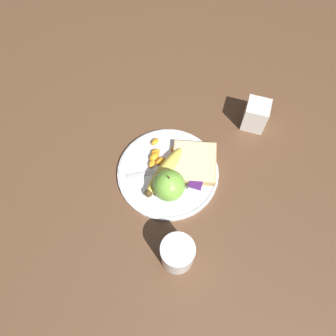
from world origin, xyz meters
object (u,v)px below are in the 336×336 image
at_px(plate, 168,172).
at_px(bread_slice, 194,163).
at_px(fork, 164,170).
at_px(condiment_caddy, 256,115).
at_px(juice_glass, 177,254).
at_px(jam_packet, 196,183).
at_px(apple, 169,185).
at_px(banana, 164,172).

height_order(plate, bread_slice, bread_slice).
relative_size(fork, condiment_caddy, 1.85).
distance_m(juice_glass, fork, 0.23).
distance_m(fork, condiment_caddy, 0.31).
height_order(juice_glass, jam_packet, juice_glass).
distance_m(juice_glass, bread_slice, 0.25).
relative_size(juice_glass, apple, 0.96).
bearing_deg(condiment_caddy, plate, -39.77).
height_order(juice_glass, fork, juice_glass).
bearing_deg(jam_packet, plate, -101.46).
height_order(juice_glass, banana, juice_glass).
distance_m(juice_glass, jam_packet, 0.20).
distance_m(apple, fork, 0.07).
height_order(bread_slice, jam_packet, same).
distance_m(banana, fork, 0.02).
xyz_separation_m(juice_glass, jam_packet, (-0.19, -0.01, -0.02)).
xyz_separation_m(apple, fork, (-0.06, -0.03, -0.04)).
xyz_separation_m(plate, juice_glass, (0.21, 0.09, 0.03)).
bearing_deg(apple, fork, -151.21).
bearing_deg(fork, plate, -20.71).
bearing_deg(bread_slice, apple, -23.02).
bearing_deg(apple, banana, -149.00).
bearing_deg(banana, apple, 31.00).
bearing_deg(banana, condiment_caddy, 140.90).
height_order(plate, banana, banana).
bearing_deg(fork, juice_glass, -93.34).
distance_m(juice_glass, condiment_caddy, 0.45).
distance_m(jam_packet, condiment_caddy, 0.27).
relative_size(plate, banana, 1.64).
xyz_separation_m(fork, jam_packet, (0.02, 0.09, 0.01)).
distance_m(plate, fork, 0.01).
bearing_deg(apple, condiment_caddy, 149.12).
relative_size(banana, bread_slice, 1.14).
bearing_deg(juice_glass, apple, -156.47).
xyz_separation_m(banana, bread_slice, (-0.05, 0.07, -0.01)).
bearing_deg(jam_packet, juice_glass, 1.53).
relative_size(plate, apple, 3.00).
bearing_deg(fork, bread_slice, 2.18).
height_order(jam_packet, condiment_caddy, condiment_caddy).
bearing_deg(fork, condiment_caddy, 20.58).
bearing_deg(plate, bread_slice, 123.71).
bearing_deg(jam_packet, fork, -99.33).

